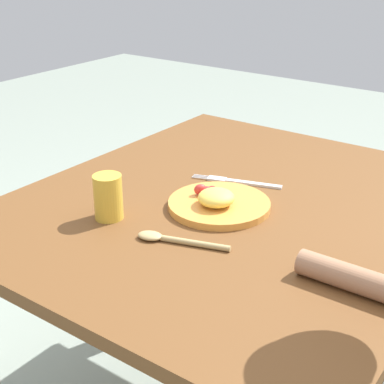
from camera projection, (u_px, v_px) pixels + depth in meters
The scene contains 5 objects.
dining_table at pixel (235, 242), 1.41m from camera, with size 1.09×0.95×0.72m.
plate at pixel (218, 203), 1.32m from camera, with size 0.23×0.23×0.05m.
fork at pixel (238, 182), 1.46m from camera, with size 0.08×0.23×0.01m.
spoon at pixel (171, 239), 1.18m from camera, with size 0.08×0.19×0.01m.
drinking_cup at pixel (108, 197), 1.27m from camera, with size 0.06×0.06×0.10m, color gold.
Camera 1 is at (-1.06, -0.64, 1.29)m, focal length 54.71 mm.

